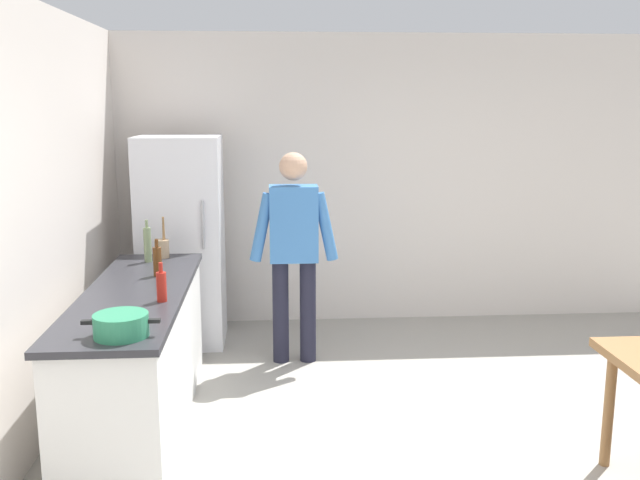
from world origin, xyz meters
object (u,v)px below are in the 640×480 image
(cooking_pot, at_px, (121,325))
(bottle_vinegar_tall, at_px, (148,244))
(refrigerator, at_px, (182,241))
(utensil_jar, at_px, (162,248))
(bottle_beer_brown, at_px, (157,261))
(person, at_px, (294,244))
(bottle_sauce_red, at_px, (162,286))

(cooking_pot, xyz_separation_m, bottle_vinegar_tall, (-0.15, 1.72, 0.08))
(refrigerator, height_order, utensil_jar, refrigerator)
(cooking_pot, bearing_deg, bottle_vinegar_tall, 95.06)
(bottle_vinegar_tall, distance_m, bottle_beer_brown, 0.46)
(cooking_pot, height_order, bottle_beer_brown, bottle_beer_brown)
(utensil_jar, bearing_deg, person, 4.43)
(utensil_jar, bearing_deg, bottle_sauce_red, -81.61)
(refrigerator, relative_size, person, 1.06)
(refrigerator, bearing_deg, bottle_vinegar_tall, -101.28)
(utensil_jar, bearing_deg, refrigerator, 83.68)
(utensil_jar, bearing_deg, cooking_pot, -87.89)
(refrigerator, distance_m, cooking_pot, 2.49)
(bottle_beer_brown, bearing_deg, bottle_vinegar_tall, 107.60)
(cooking_pot, relative_size, bottle_sauce_red, 1.67)
(refrigerator, height_order, bottle_beer_brown, refrigerator)
(refrigerator, bearing_deg, bottle_sauce_red, -86.61)
(utensil_jar, height_order, bottle_sauce_red, utensil_jar)
(utensil_jar, xyz_separation_m, bottle_vinegar_tall, (-0.08, -0.14, 0.06))
(bottle_beer_brown, bearing_deg, refrigerator, 89.33)
(refrigerator, relative_size, bottle_vinegar_tall, 5.62)
(bottle_vinegar_tall, bearing_deg, bottle_beer_brown, -72.40)
(bottle_sauce_red, distance_m, bottle_beer_brown, 0.65)
(utensil_jar, relative_size, bottle_sauce_red, 1.33)
(bottle_beer_brown, bearing_deg, person, 34.26)
(refrigerator, distance_m, bottle_sauce_red, 1.86)
(bottle_sauce_red, bearing_deg, refrigerator, 93.39)
(utensil_jar, height_order, bottle_vinegar_tall, same)
(cooking_pot, bearing_deg, refrigerator, 89.96)
(refrigerator, xyz_separation_m, bottle_sauce_red, (0.11, -1.85, 0.10))
(utensil_jar, distance_m, bottle_sauce_red, 1.23)
(bottle_sauce_red, bearing_deg, utensil_jar, 98.39)
(bottle_vinegar_tall, bearing_deg, refrigerator, 78.72)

